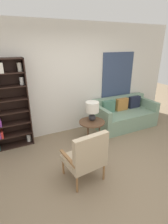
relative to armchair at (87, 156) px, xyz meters
name	(u,v)px	position (x,y,z in m)	size (l,w,h in m)	color
ground_plane	(108,177)	(0.37, -0.10, -0.51)	(14.00, 14.00, 0.00)	#847056
wall_back	(66,81)	(0.41, 1.93, 0.83)	(6.40, 0.08, 2.70)	silver
armchair	(87,156)	(0.00, 0.00, 0.00)	(0.67, 0.64, 0.94)	olive
couch	(124,115)	(1.94, 1.48, -0.20)	(1.70, 0.84, 0.79)	gray
side_table	(92,123)	(0.68, 1.07, -0.03)	(0.59, 0.59, 0.54)	brown
table_lamp	(92,109)	(0.72, 1.13, 0.31)	(0.31, 0.31, 0.45)	#2D2D33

